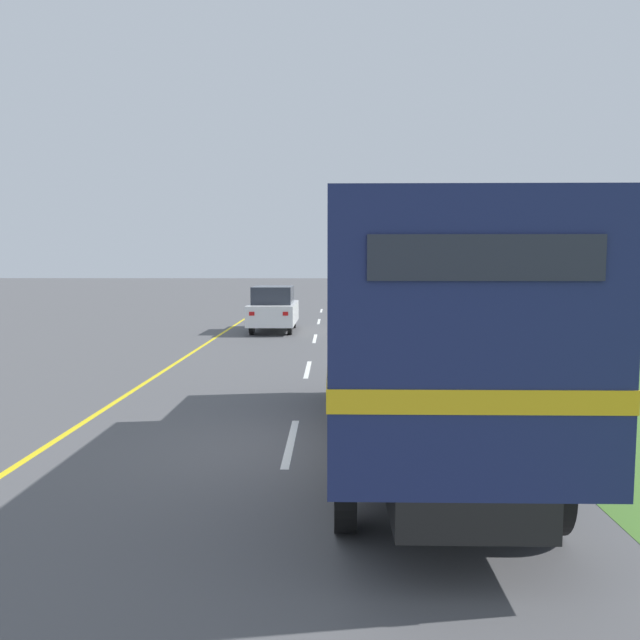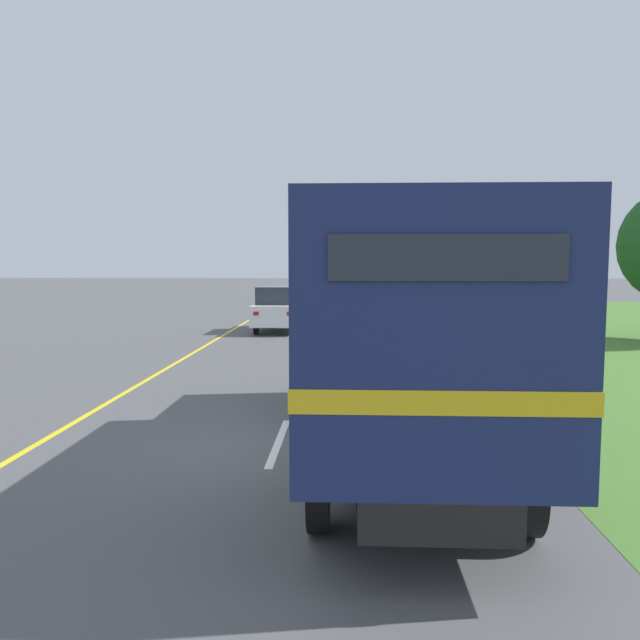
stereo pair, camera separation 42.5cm
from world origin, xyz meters
The scene contains 12 objects.
ground_plane centered at (0.00, 0.00, 0.00)m, with size 200.00×200.00×0.00m, color #515154.
edge_line_yellow centered at (-3.70, 10.84, 0.00)m, with size 0.12×49.85×0.01m, color yellow.
centre_dash_near centered at (0.00, 0.38, 0.00)m, with size 0.12×2.60×0.01m, color white.
centre_dash_mid_a centered at (0.00, 6.98, 0.00)m, with size 0.12×2.60×0.01m, color white.
centre_dash_mid_b centered at (0.00, 13.58, 0.00)m, with size 0.12×2.60×0.01m, color white.
centre_dash_far centered at (0.00, 20.18, 0.00)m, with size 0.12×2.60×0.01m, color white.
centre_dash_farthest centered at (0.00, 26.78, 0.00)m, with size 0.12×2.60×0.01m, color white.
horse_trailer_truck centered at (1.83, -0.25, 1.92)m, with size 2.47×8.48×3.39m.
lead_car_white centered at (-1.74, 16.02, 0.93)m, with size 1.80×4.09×1.83m.
highway_sign centered at (6.01, 8.01, 1.78)m, with size 1.81×0.09×2.77m.
roadside_tree_mid centered at (8.49, 19.78, 3.40)m, with size 4.43×4.43×5.62m.
delineator_post centered at (4.15, -1.12, 0.51)m, with size 0.08×0.08×0.95m.
Camera 1 is at (0.65, -9.09, 2.79)m, focal length 35.00 mm.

